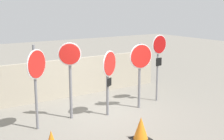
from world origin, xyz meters
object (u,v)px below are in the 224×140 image
(stop_sign_0, at_px, (36,72))
(stop_sign_3, at_px, (140,63))
(stop_sign_1, at_px, (70,67))
(traffic_cone_0, at_px, (141,128))
(stop_sign_4, at_px, (159,53))
(stop_sign_2, at_px, (109,71))

(stop_sign_0, xyz_separation_m, stop_sign_3, (3.43, -0.10, -0.11))
(stop_sign_1, relative_size, traffic_cone_0, 3.89)
(stop_sign_0, height_order, traffic_cone_0, stop_sign_0)
(stop_sign_1, height_order, stop_sign_3, stop_sign_1)
(stop_sign_4, bearing_deg, stop_sign_1, 173.02)
(stop_sign_1, xyz_separation_m, stop_sign_3, (2.32, -0.36, -0.08))
(stop_sign_4, distance_m, traffic_cone_0, 3.65)
(stop_sign_0, relative_size, stop_sign_2, 1.16)
(stop_sign_2, bearing_deg, traffic_cone_0, -128.37)
(stop_sign_2, relative_size, stop_sign_3, 0.93)
(stop_sign_1, relative_size, stop_sign_4, 0.98)
(stop_sign_1, height_order, traffic_cone_0, stop_sign_1)
(stop_sign_0, height_order, stop_sign_4, stop_sign_4)
(stop_sign_1, bearing_deg, stop_sign_0, -142.19)
(stop_sign_2, xyz_separation_m, stop_sign_3, (1.22, 0.03, 0.09))
(stop_sign_1, bearing_deg, stop_sign_4, 23.23)
(traffic_cone_0, bearing_deg, stop_sign_1, 109.47)
(stop_sign_1, relative_size, stop_sign_2, 1.14)
(stop_sign_2, relative_size, stop_sign_4, 0.86)
(stop_sign_1, height_order, stop_sign_2, stop_sign_1)
(stop_sign_4, bearing_deg, stop_sign_2, -177.97)
(stop_sign_1, distance_m, stop_sign_2, 1.18)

